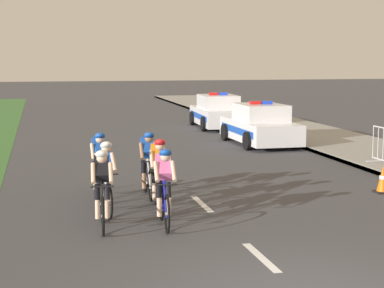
{
  "coord_description": "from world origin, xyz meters",
  "views": [
    {
      "loc": [
        -3.38,
        -8.08,
        3.19
      ],
      "look_at": [
        0.16,
        7.45,
        1.1
      ],
      "focal_mm": 62.53,
      "sensor_mm": 36.0,
      "label": 1
    }
  ],
  "objects_px": {
    "cyclist_fourth": "(159,172)",
    "traffic_cone_near": "(383,180)",
    "cyclist_fifth": "(99,164)",
    "police_car_nearest": "(260,126)",
    "cyclist_lead": "(102,188)",
    "cyclist_second": "(164,186)",
    "police_car_second": "(218,113)",
    "cyclist_third": "(104,176)",
    "cyclist_sixth": "(148,163)"
  },
  "relations": [
    {
      "from": "cyclist_fourth",
      "to": "traffic_cone_near",
      "type": "distance_m",
      "value": 5.5
    },
    {
      "from": "cyclist_fifth",
      "to": "police_car_nearest",
      "type": "xyz_separation_m",
      "value": [
        6.53,
        8.09,
        -0.11
      ]
    },
    {
      "from": "cyclist_lead",
      "to": "cyclist_fifth",
      "type": "xyz_separation_m",
      "value": [
        0.19,
        2.8,
        0.0
      ]
    },
    {
      "from": "cyclist_second",
      "to": "cyclist_fourth",
      "type": "bearing_deg",
      "value": 83.9
    },
    {
      "from": "cyclist_lead",
      "to": "police_car_second",
      "type": "bearing_deg",
      "value": 68.2
    },
    {
      "from": "cyclist_second",
      "to": "traffic_cone_near",
      "type": "relative_size",
      "value": 2.69
    },
    {
      "from": "cyclist_third",
      "to": "police_car_nearest",
      "type": "bearing_deg",
      "value": 55.82
    },
    {
      "from": "cyclist_third",
      "to": "cyclist_sixth",
      "type": "xyz_separation_m",
      "value": [
        1.12,
        1.44,
        0.0
      ]
    },
    {
      "from": "cyclist_fourth",
      "to": "police_car_second",
      "type": "height_order",
      "value": "police_car_second"
    },
    {
      "from": "cyclist_lead",
      "to": "traffic_cone_near",
      "type": "xyz_separation_m",
      "value": [
        6.75,
        1.91,
        -0.48
      ]
    },
    {
      "from": "cyclist_sixth",
      "to": "traffic_cone_near",
      "type": "height_order",
      "value": "cyclist_sixth"
    },
    {
      "from": "cyclist_lead",
      "to": "cyclist_fourth",
      "type": "height_order",
      "value": "same"
    },
    {
      "from": "cyclist_fifth",
      "to": "cyclist_sixth",
      "type": "xyz_separation_m",
      "value": [
        1.09,
        -0.14,
        0.0
      ]
    },
    {
      "from": "police_car_second",
      "to": "traffic_cone_near",
      "type": "height_order",
      "value": "police_car_second"
    },
    {
      "from": "cyclist_fifth",
      "to": "police_car_second",
      "type": "height_order",
      "value": "police_car_second"
    },
    {
      "from": "cyclist_sixth",
      "to": "cyclist_fourth",
      "type": "bearing_deg",
      "value": -88.9
    },
    {
      "from": "cyclist_lead",
      "to": "cyclist_second",
      "type": "height_order",
      "value": "same"
    },
    {
      "from": "cyclist_fifth",
      "to": "cyclist_sixth",
      "type": "bearing_deg",
      "value": -7.25
    },
    {
      "from": "cyclist_lead",
      "to": "cyclist_fifth",
      "type": "relative_size",
      "value": 1.0
    },
    {
      "from": "cyclist_second",
      "to": "police_car_nearest",
      "type": "xyz_separation_m",
      "value": [
        5.58,
        10.96,
        -0.11
      ]
    },
    {
      "from": "police_car_second",
      "to": "cyclist_lead",
      "type": "bearing_deg",
      "value": -111.8
    },
    {
      "from": "police_car_nearest",
      "to": "cyclist_fourth",
      "type": "bearing_deg",
      "value": -119.69
    },
    {
      "from": "cyclist_third",
      "to": "cyclist_fifth",
      "type": "distance_m",
      "value": 1.58
    },
    {
      "from": "cyclist_second",
      "to": "police_car_second",
      "type": "bearing_deg",
      "value": 71.73
    },
    {
      "from": "cyclist_lead",
      "to": "traffic_cone_near",
      "type": "height_order",
      "value": "cyclist_lead"
    },
    {
      "from": "cyclist_fourth",
      "to": "traffic_cone_near",
      "type": "xyz_separation_m",
      "value": [
        5.45,
        0.53,
        -0.48
      ]
    },
    {
      "from": "traffic_cone_near",
      "to": "police_car_second",
      "type": "bearing_deg",
      "value": 90.11
    },
    {
      "from": "cyclist_fifth",
      "to": "cyclist_sixth",
      "type": "distance_m",
      "value": 1.1
    },
    {
      "from": "cyclist_fourth",
      "to": "traffic_cone_near",
      "type": "relative_size",
      "value": 2.69
    },
    {
      "from": "cyclist_sixth",
      "to": "police_car_nearest",
      "type": "distance_m",
      "value": 9.87
    },
    {
      "from": "cyclist_lead",
      "to": "cyclist_fifth",
      "type": "distance_m",
      "value": 2.8
    },
    {
      "from": "cyclist_fourth",
      "to": "police_car_nearest",
      "type": "distance_m",
      "value": 10.95
    },
    {
      "from": "cyclist_third",
      "to": "traffic_cone_near",
      "type": "bearing_deg",
      "value": 6.01
    },
    {
      "from": "cyclist_fourth",
      "to": "cyclist_fifth",
      "type": "distance_m",
      "value": 1.8
    },
    {
      "from": "cyclist_fifth",
      "to": "police_car_second",
      "type": "distance_m",
      "value": 15.46
    },
    {
      "from": "cyclist_fifth",
      "to": "cyclist_sixth",
      "type": "relative_size",
      "value": 1.0
    },
    {
      "from": "cyclist_sixth",
      "to": "police_car_nearest",
      "type": "relative_size",
      "value": 0.39
    },
    {
      "from": "police_car_nearest",
      "to": "police_car_second",
      "type": "height_order",
      "value": "same"
    },
    {
      "from": "cyclist_third",
      "to": "cyclist_fourth",
      "type": "relative_size",
      "value": 1.0
    },
    {
      "from": "cyclist_second",
      "to": "cyclist_fourth",
      "type": "distance_m",
      "value": 1.46
    },
    {
      "from": "police_car_second",
      "to": "traffic_cone_near",
      "type": "xyz_separation_m",
      "value": [
        0.03,
        -14.9,
        -0.37
      ]
    },
    {
      "from": "cyclist_fourth",
      "to": "cyclist_fifth",
      "type": "height_order",
      "value": "same"
    },
    {
      "from": "police_car_nearest",
      "to": "police_car_second",
      "type": "bearing_deg",
      "value": 90.01
    },
    {
      "from": "cyclist_fifth",
      "to": "police_car_nearest",
      "type": "height_order",
      "value": "police_car_nearest"
    },
    {
      "from": "police_car_second",
      "to": "traffic_cone_near",
      "type": "distance_m",
      "value": 14.91
    },
    {
      "from": "cyclist_fifth",
      "to": "traffic_cone_near",
      "type": "height_order",
      "value": "cyclist_fifth"
    },
    {
      "from": "cyclist_sixth",
      "to": "police_car_nearest",
      "type": "height_order",
      "value": "police_car_nearest"
    },
    {
      "from": "cyclist_lead",
      "to": "traffic_cone_near",
      "type": "distance_m",
      "value": 7.03
    },
    {
      "from": "cyclist_lead",
      "to": "cyclist_fourth",
      "type": "xyz_separation_m",
      "value": [
        1.3,
        1.38,
        0.0
      ]
    },
    {
      "from": "cyclist_second",
      "to": "police_car_nearest",
      "type": "bearing_deg",
      "value": 63.04
    }
  ]
}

